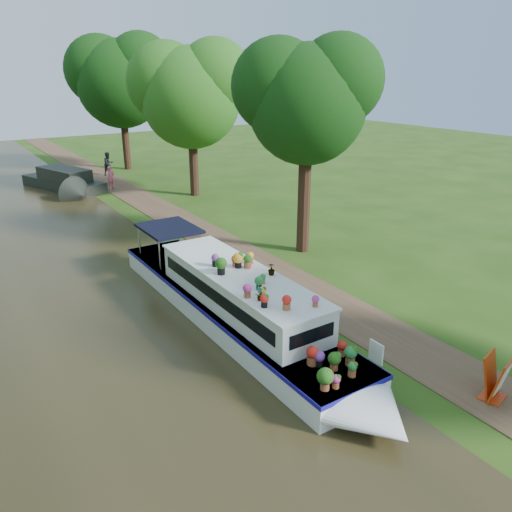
# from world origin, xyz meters

# --- Properties ---
(ground) EXTENTS (100.00, 100.00, 0.00)m
(ground) POSITION_xyz_m (0.00, 0.00, 0.00)
(ground) COLOR #244310
(ground) RESTS_ON ground
(canal_water) EXTENTS (10.00, 100.00, 0.02)m
(canal_water) POSITION_xyz_m (-6.00, 0.00, 0.01)
(canal_water) COLOR #2C2613
(canal_water) RESTS_ON ground
(towpath) EXTENTS (2.20, 100.00, 0.03)m
(towpath) POSITION_xyz_m (1.20, 0.00, 0.01)
(towpath) COLOR #4F3724
(towpath) RESTS_ON ground
(plant_boat) EXTENTS (2.29, 13.52, 2.26)m
(plant_boat) POSITION_xyz_m (-2.25, -1.57, 0.85)
(plant_boat) COLOR white
(plant_boat) RESTS_ON canal_water
(tree_near_overhang) EXTENTS (5.52, 5.28, 8.99)m
(tree_near_overhang) POSITION_xyz_m (3.79, 3.06, 6.60)
(tree_near_overhang) COLOR black
(tree_near_overhang) RESTS_ON ground
(tree_near_mid) EXTENTS (6.90, 6.60, 9.40)m
(tree_near_mid) POSITION_xyz_m (4.48, 15.08, 6.44)
(tree_near_mid) COLOR black
(tree_near_mid) RESTS_ON ground
(tree_near_far) EXTENTS (7.59, 7.26, 10.30)m
(tree_near_far) POSITION_xyz_m (3.98, 26.09, 7.05)
(tree_near_far) COLOR black
(tree_near_far) RESTS_ON ground
(second_boat) EXTENTS (4.21, 8.07, 1.47)m
(second_boat) POSITION_xyz_m (-2.11, 20.94, 0.60)
(second_boat) COLOR black
(second_boat) RESTS_ON canal_water
(sandwich_board) EXTENTS (0.76, 0.72, 1.14)m
(sandwich_board) POSITION_xyz_m (1.08, -8.02, 0.54)
(sandwich_board) COLOR #B9350D
(sandwich_board) RESTS_ON towpath
(pedestrian_pink) EXTENTS (0.67, 0.57, 1.56)m
(pedestrian_pink) POSITION_xyz_m (0.50, 19.37, 0.81)
(pedestrian_pink) COLOR #C24F84
(pedestrian_pink) RESTS_ON towpath
(pedestrian_dark) EXTENTS (1.02, 0.92, 1.72)m
(pedestrian_dark) POSITION_xyz_m (1.90, 24.22, 0.89)
(pedestrian_dark) COLOR black
(pedestrian_dark) RESTS_ON towpath
(verge_plant) EXTENTS (0.49, 0.45, 0.45)m
(verge_plant) POSITION_xyz_m (0.05, 4.25, 0.23)
(verge_plant) COLOR #26691F
(verge_plant) RESTS_ON ground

